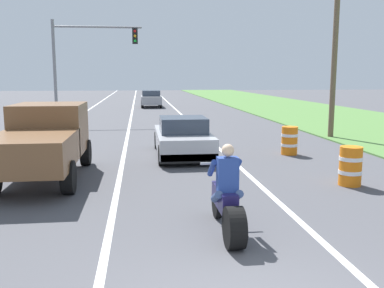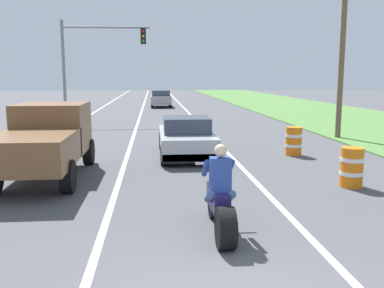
{
  "view_description": "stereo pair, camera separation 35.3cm",
  "coord_description": "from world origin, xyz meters",
  "px_view_note": "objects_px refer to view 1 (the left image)",
  "views": [
    {
      "loc": [
        -1.22,
        -4.2,
        2.76
      ],
      "look_at": [
        0.13,
        6.8,
        1.0
      ],
      "focal_mm": 40.05,
      "sensor_mm": 36.0,
      "label": 1
    },
    {
      "loc": [
        -0.86,
        -4.23,
        2.76
      ],
      "look_at": [
        0.13,
        6.8,
        1.0
      ],
      "focal_mm": 40.05,
      "sensor_mm": 36.0,
      "label": 2
    }
  ],
  "objects_px": {
    "pickup_truck_left_lane_brown": "(44,139)",
    "distant_car_far_ahead": "(151,98)",
    "motorcycle_with_rider": "(227,202)",
    "construction_barrel_mid": "(289,140)",
    "construction_barrel_nearest": "(350,166)",
    "sports_car_silver": "(183,138)",
    "traffic_light_mast_near": "(83,54)"
  },
  "relations": [
    {
      "from": "sports_car_silver",
      "to": "distant_car_far_ahead",
      "type": "height_order",
      "value": "distant_car_far_ahead"
    },
    {
      "from": "construction_barrel_nearest",
      "to": "motorcycle_with_rider",
      "type": "bearing_deg",
      "value": -141.66
    },
    {
      "from": "motorcycle_with_rider",
      "to": "pickup_truck_left_lane_brown",
      "type": "bearing_deg",
      "value": 130.88
    },
    {
      "from": "traffic_light_mast_near",
      "to": "construction_barrel_nearest",
      "type": "bearing_deg",
      "value": -62.11
    },
    {
      "from": "sports_car_silver",
      "to": "construction_barrel_nearest",
      "type": "relative_size",
      "value": 4.3
    },
    {
      "from": "pickup_truck_left_lane_brown",
      "to": "sports_car_silver",
      "type": "bearing_deg",
      "value": 36.08
    },
    {
      "from": "construction_barrel_nearest",
      "to": "distant_car_far_ahead",
      "type": "xyz_separation_m",
      "value": [
        -4.26,
        28.64,
        0.27
      ]
    },
    {
      "from": "traffic_light_mast_near",
      "to": "construction_barrel_mid",
      "type": "relative_size",
      "value": 6.0
    },
    {
      "from": "pickup_truck_left_lane_brown",
      "to": "traffic_light_mast_near",
      "type": "xyz_separation_m",
      "value": [
        -0.7,
        14.52,
        2.93
      ]
    },
    {
      "from": "pickup_truck_left_lane_brown",
      "to": "distant_car_far_ahead",
      "type": "height_order",
      "value": "pickup_truck_left_lane_brown"
    },
    {
      "from": "sports_car_silver",
      "to": "traffic_light_mast_near",
      "type": "distance_m",
      "value": 12.96
    },
    {
      "from": "traffic_light_mast_near",
      "to": "distant_car_far_ahead",
      "type": "relative_size",
      "value": 1.5
    },
    {
      "from": "motorcycle_with_rider",
      "to": "construction_barrel_mid",
      "type": "xyz_separation_m",
      "value": [
        3.77,
        7.39,
        -0.09
      ]
    },
    {
      "from": "pickup_truck_left_lane_brown",
      "to": "motorcycle_with_rider",
      "type": "bearing_deg",
      "value": -49.12
    },
    {
      "from": "sports_car_silver",
      "to": "traffic_light_mast_near",
      "type": "xyz_separation_m",
      "value": [
        -4.74,
        11.57,
        3.41
      ]
    },
    {
      "from": "construction_barrel_nearest",
      "to": "sports_car_silver",
      "type": "bearing_deg",
      "value": 129.66
    },
    {
      "from": "distant_car_far_ahead",
      "to": "traffic_light_mast_near",
      "type": "bearing_deg",
      "value": -109.07
    },
    {
      "from": "traffic_light_mast_near",
      "to": "motorcycle_with_rider",
      "type": "bearing_deg",
      "value": -76.1
    },
    {
      "from": "distant_car_far_ahead",
      "to": "pickup_truck_left_lane_brown",
      "type": "bearing_deg",
      "value": -97.62
    },
    {
      "from": "pickup_truck_left_lane_brown",
      "to": "distant_car_far_ahead",
      "type": "bearing_deg",
      "value": 82.38
    },
    {
      "from": "construction_barrel_mid",
      "to": "distant_car_far_ahead",
      "type": "relative_size",
      "value": 0.25
    },
    {
      "from": "construction_barrel_nearest",
      "to": "pickup_truck_left_lane_brown",
      "type": "bearing_deg",
      "value": 168.06
    },
    {
      "from": "motorcycle_with_rider",
      "to": "construction_barrel_mid",
      "type": "height_order",
      "value": "motorcycle_with_rider"
    },
    {
      "from": "sports_car_silver",
      "to": "pickup_truck_left_lane_brown",
      "type": "height_order",
      "value": "pickup_truck_left_lane_brown"
    },
    {
      "from": "motorcycle_with_rider",
      "to": "traffic_light_mast_near",
      "type": "relative_size",
      "value": 0.37
    },
    {
      "from": "construction_barrel_mid",
      "to": "motorcycle_with_rider",
      "type": "bearing_deg",
      "value": -117.04
    },
    {
      "from": "traffic_light_mast_near",
      "to": "construction_barrel_mid",
      "type": "bearing_deg",
      "value": -54.16
    },
    {
      "from": "construction_barrel_mid",
      "to": "distant_car_far_ahead",
      "type": "xyz_separation_m",
      "value": [
        -4.22,
        24.26,
        0.27
      ]
    },
    {
      "from": "motorcycle_with_rider",
      "to": "pickup_truck_left_lane_brown",
      "type": "relative_size",
      "value": 0.46
    },
    {
      "from": "pickup_truck_left_lane_brown",
      "to": "construction_barrel_mid",
      "type": "xyz_separation_m",
      "value": [
        7.82,
        2.72,
        -0.6
      ]
    },
    {
      "from": "pickup_truck_left_lane_brown",
      "to": "distant_car_far_ahead",
      "type": "xyz_separation_m",
      "value": [
        3.61,
        26.97,
        -0.33
      ]
    },
    {
      "from": "motorcycle_with_rider",
      "to": "distant_car_far_ahead",
      "type": "bearing_deg",
      "value": 90.8
    }
  ]
}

